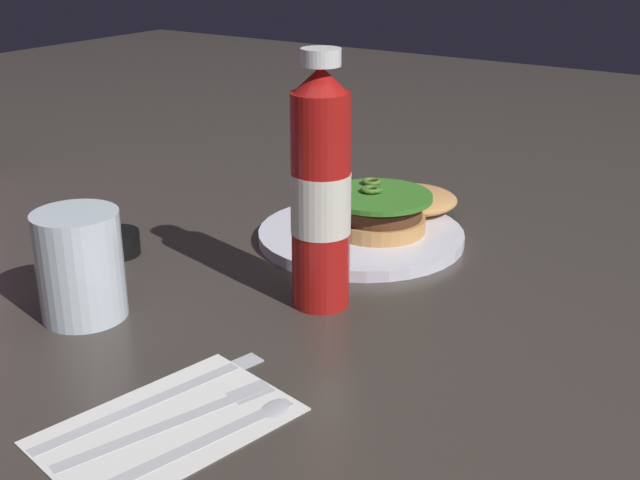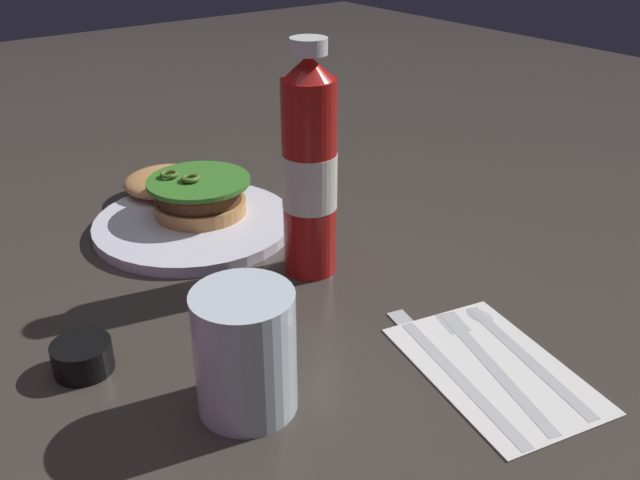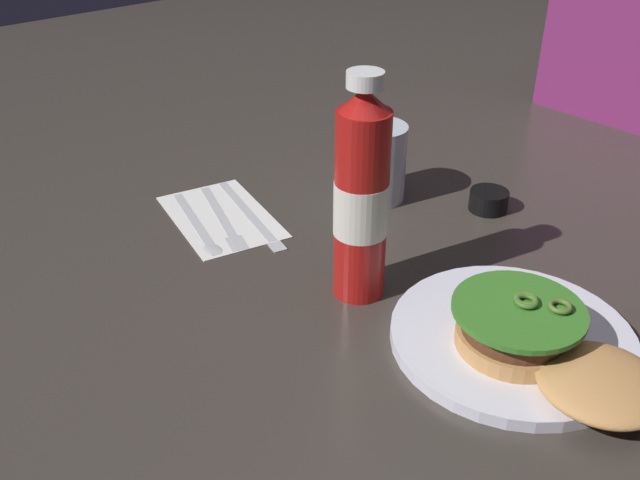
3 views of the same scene
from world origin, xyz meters
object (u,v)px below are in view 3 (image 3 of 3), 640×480
at_px(spoon_utensil, 202,230).
at_px(fork_utensil, 225,220).
at_px(dinner_plate, 512,338).
at_px(water_glass, 376,162).
at_px(condiment_cup, 489,200).
at_px(ketchup_bottle, 361,199).
at_px(butter_knife, 253,216).
at_px(burger_sandwich, 546,346).
at_px(napkin, 221,216).

height_order(spoon_utensil, fork_utensil, same).
relative_size(dinner_plate, fork_utensil, 1.38).
relative_size(water_glass, condiment_cup, 2.03).
distance_m(spoon_utensil, fork_utensil, 0.04).
bearing_deg(condiment_cup, dinner_plate, -47.88).
xyz_separation_m(ketchup_bottle, butter_knife, (-0.21, 0.01, -0.11)).
distance_m(dinner_plate, burger_sandwich, 0.06).
distance_m(water_glass, butter_knife, 0.19).
height_order(dinner_plate, napkin, dinner_plate).
relative_size(dinner_plate, burger_sandwich, 1.16).
distance_m(dinner_plate, condiment_cup, 0.29).
height_order(dinner_plate, water_glass, water_glass).
height_order(fork_utensil, butter_knife, same).
relative_size(ketchup_bottle, butter_knife, 1.23).
relative_size(burger_sandwich, condiment_cup, 4.05).
bearing_deg(spoon_utensil, water_glass, 72.97).
bearing_deg(dinner_plate, butter_knife, -173.01).
relative_size(dinner_plate, butter_knife, 1.19).
bearing_deg(spoon_utensil, napkin, 114.97).
distance_m(spoon_utensil, butter_knife, 0.07).
bearing_deg(spoon_utensil, fork_utensil, 93.64).
bearing_deg(fork_utensil, dinner_plate, 11.63).
bearing_deg(fork_utensil, burger_sandwich, 8.47).
bearing_deg(ketchup_bottle, condiment_cup, 94.95).
bearing_deg(burger_sandwich, water_glass, 159.33).
relative_size(condiment_cup, napkin, 0.28).
distance_m(burger_sandwich, spoon_utensil, 0.45).
xyz_separation_m(dinner_plate, ketchup_bottle, (-0.17, -0.05, 0.11)).
bearing_deg(napkin, butter_knife, 40.94).
bearing_deg(ketchup_bottle, burger_sandwich, 10.16).
xyz_separation_m(dinner_plate, fork_utensil, (-0.40, -0.08, -0.00)).
distance_m(burger_sandwich, napkin, 0.47).
xyz_separation_m(dinner_plate, condiment_cup, (-0.19, 0.21, 0.01)).
relative_size(burger_sandwich, napkin, 1.13).
height_order(dinner_plate, ketchup_bottle, ketchup_bottle).
relative_size(burger_sandwich, water_glass, 1.99).
bearing_deg(napkin, dinner_plate, 10.34).
height_order(ketchup_bottle, water_glass, ketchup_bottle).
bearing_deg(condiment_cup, butter_knife, -125.90).
xyz_separation_m(fork_utensil, butter_knife, (0.02, 0.04, 0.00)).
bearing_deg(butter_knife, dinner_plate, 6.99).
height_order(spoon_utensil, butter_knife, same).
xyz_separation_m(burger_sandwich, napkin, (-0.46, -0.06, -0.03)).
height_order(napkin, fork_utensil, fork_utensil).
xyz_separation_m(burger_sandwich, ketchup_bottle, (-0.22, -0.04, 0.09)).
xyz_separation_m(dinner_plate, napkin, (-0.42, -0.08, -0.01)).
height_order(dinner_plate, spoon_utensil, dinner_plate).
relative_size(burger_sandwich, ketchup_bottle, 0.84).
distance_m(condiment_cup, butter_knife, 0.32).
bearing_deg(condiment_cup, spoon_utensil, -121.27).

